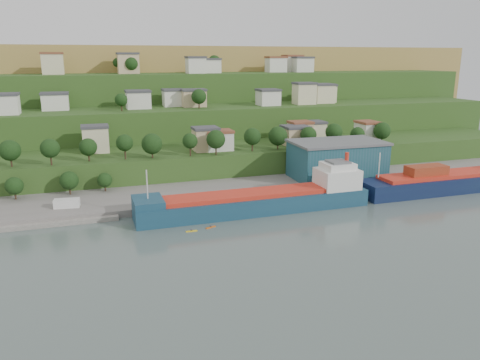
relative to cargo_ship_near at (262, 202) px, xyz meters
name	(u,v)px	position (x,y,z in m)	size (l,w,h in m)	color
ground	(259,223)	(-4.20, -8.87, -2.74)	(500.00, 500.00, 0.00)	#465550
quay	(286,189)	(15.80, 19.13, -2.74)	(220.00, 26.00, 4.00)	slate
pebble_beach	(41,218)	(-59.20, 13.13, -2.74)	(40.00, 18.00, 2.40)	slate
hillside	(161,131)	(-4.16, 159.85, -2.66)	(360.00, 210.83, 96.00)	#284719
cargo_ship_near	(262,202)	(0.00, 0.00, 0.00)	(66.88, 10.91, 17.18)	#153850
cargo_ship_far	(459,181)	(69.50, 0.75, 0.09)	(66.16, 11.31, 17.96)	#0D123A
warehouse	(337,159)	(34.95, 20.43, 5.69)	(31.45, 19.75, 12.80)	#1C4D56
caravan	(67,205)	(-52.34, 14.12, 0.04)	(6.77, 2.82, 3.16)	silver
dinghy	(94,208)	(-45.32, 12.04, -1.15)	(3.93, 1.47, 0.79)	silver
kayak_orange	(211,227)	(-17.28, -8.58, -2.53)	(2.87, 1.46, 0.72)	#CD5912
kayak_yellow	(192,231)	(-22.50, -9.73, -2.53)	(2.89, 0.57, 0.72)	yellow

